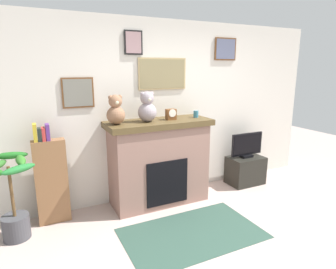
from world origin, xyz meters
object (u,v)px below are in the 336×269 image
Objects in this scene: television at (247,146)px; mantel_clock at (171,114)px; candle_jar at (196,114)px; potted_plant at (13,205)px; tv_stand at (245,170)px; fireplace at (159,162)px; bookshelf at (51,179)px; teddy_bear_tan at (147,108)px; teddy_bear_grey at (116,111)px.

mantel_clock is at bearing 179.84° from television.
mantel_clock is (-0.41, -0.00, 0.03)m from candle_jar.
potted_plant is 1.67× the size of tv_stand.
bookshelf is (-1.44, 0.08, -0.04)m from fireplace.
fireplace is 0.80m from teddy_bear_tan.
television is 1.58× the size of teddy_bear_grey.
bookshelf is 1.31× the size of potted_plant.
candle_jar is 0.78m from teddy_bear_tan.
television is at bearing -0.17° from teddy_bear_tan.
potted_plant is at bearing -177.06° from candle_jar.
teddy_bear_tan is at bearing 4.25° from potted_plant.
bookshelf is at bearing 173.40° from teddy_bear_grey.
mantel_clock is (-1.41, 0.00, 1.06)m from tv_stand.
candle_jar is 0.41m from mantel_clock.
mantel_clock is at bearing -6.16° from fireplace.
bookshelf is 1.51m from teddy_bear_tan.
teddy_bear_tan is (-0.77, -0.00, 0.13)m from candle_jar.
mantel_clock is at bearing -179.75° from candle_jar.
potted_plant is 1.62× the size of television.
teddy_bear_grey is (-0.79, 0.00, 0.10)m from mantel_clock.
fireplace is at bearing 179.21° from tv_stand.
bookshelf is at bearing 176.56° from mantel_clock.
mantel_clock is (1.62, -0.10, 0.72)m from bookshelf.
teddy_bear_tan reaches higher than fireplace.
teddy_bear_tan is at bearing 179.79° from mantel_clock.
fireplace is 1.88m from potted_plant.
mantel_clock is (2.05, 0.12, 0.87)m from potted_plant.
teddy_bear_tan reaches higher than teddy_bear_grey.
potted_plant is (-0.43, -0.22, -0.15)m from bookshelf.
teddy_bear_tan reaches higher than potted_plant.
bookshelf is 2.18× the size of tv_stand.
candle_jar is at bearing 0.04° from teddy_bear_tan.
teddy_bear_tan is at bearing 179.88° from tv_stand.
mantel_clock is (-1.41, 0.00, 0.62)m from television.
tv_stand is at bearing 90.00° from television.
candle_jar is (-1.00, 0.01, 0.60)m from television.
bookshelf reaches higher than fireplace.
fireplace reaches higher than tv_stand.
fireplace is 14.81× the size of candle_jar.
teddy_bear_grey reaches higher than candle_jar.
candle_jar is 0.26× the size of teddy_bear_grey.
fireplace is 1.59m from television.
mantel_clock is 0.79m from teddy_bear_grey.
bookshelf is 2.15m from candle_jar.
potted_plant is 6.45× the size of mantel_clock.
potted_plant is 2.57× the size of teddy_bear_grey.
bookshelf is 3.05m from tv_stand.
teddy_bear_tan reaches higher than candle_jar.
potted_plant is at bearing -152.60° from bookshelf.
candle_jar reaches higher than fireplace.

